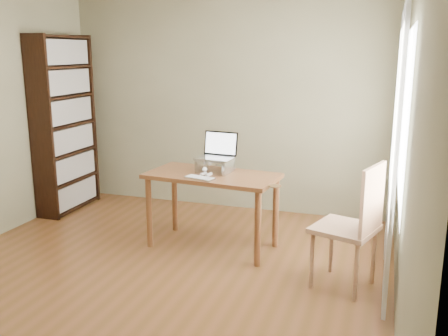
{
  "coord_description": "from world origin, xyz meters",
  "views": [
    {
      "loc": [
        1.85,
        -3.49,
        1.92
      ],
      "look_at": [
        0.39,
        0.91,
        0.82
      ],
      "focal_mm": 40.0,
      "sensor_mm": 36.0,
      "label": 1
    }
  ],
  "objects_px": {
    "desk": "(212,185)",
    "laptop": "(217,151)",
    "bookshelf": "(65,125)",
    "cat": "(216,165)",
    "keyboard": "(200,178)",
    "chair": "(356,221)"
  },
  "relations": [
    {
      "from": "desk",
      "to": "laptop",
      "type": "height_order",
      "value": "laptop"
    },
    {
      "from": "bookshelf",
      "to": "cat",
      "type": "xyz_separation_m",
      "value": [
        2.1,
        -0.51,
        -0.24
      ]
    },
    {
      "from": "laptop",
      "to": "cat",
      "type": "relative_size",
      "value": 0.79
    },
    {
      "from": "bookshelf",
      "to": "laptop",
      "type": "distance_m",
      "value": 2.15
    },
    {
      "from": "bookshelf",
      "to": "laptop",
      "type": "xyz_separation_m",
      "value": [
        2.1,
        -0.47,
        -0.11
      ]
    },
    {
      "from": "desk",
      "to": "cat",
      "type": "bearing_deg",
      "value": 96.09
    },
    {
      "from": "bookshelf",
      "to": "keyboard",
      "type": "distance_m",
      "value": 2.24
    },
    {
      "from": "bookshelf",
      "to": "desk",
      "type": "xyz_separation_m",
      "value": [
        2.1,
        -0.62,
        -0.41
      ]
    },
    {
      "from": "chair",
      "to": "laptop",
      "type": "bearing_deg",
      "value": 174.4
    },
    {
      "from": "cat",
      "to": "keyboard",
      "type": "bearing_deg",
      "value": -86.6
    },
    {
      "from": "bookshelf",
      "to": "chair",
      "type": "height_order",
      "value": "bookshelf"
    },
    {
      "from": "bookshelf",
      "to": "cat",
      "type": "height_order",
      "value": "bookshelf"
    },
    {
      "from": "laptop",
      "to": "cat",
      "type": "height_order",
      "value": "laptop"
    },
    {
      "from": "desk",
      "to": "keyboard",
      "type": "distance_m",
      "value": 0.25
    },
    {
      "from": "laptop",
      "to": "desk",
      "type": "bearing_deg",
      "value": -84.22
    },
    {
      "from": "desk",
      "to": "chair",
      "type": "xyz_separation_m",
      "value": [
        1.4,
        -0.47,
        -0.06
      ]
    },
    {
      "from": "keyboard",
      "to": "chair",
      "type": "bearing_deg",
      "value": 3.47
    },
    {
      "from": "bookshelf",
      "to": "laptop",
      "type": "height_order",
      "value": "bookshelf"
    },
    {
      "from": "bookshelf",
      "to": "desk",
      "type": "height_order",
      "value": "bookshelf"
    },
    {
      "from": "chair",
      "to": "bookshelf",
      "type": "bearing_deg",
      "value": -179.18
    },
    {
      "from": "laptop",
      "to": "chair",
      "type": "bearing_deg",
      "value": -17.91
    },
    {
      "from": "keyboard",
      "to": "cat",
      "type": "distance_m",
      "value": 0.34
    }
  ]
}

